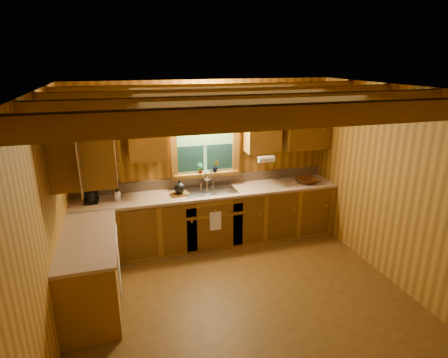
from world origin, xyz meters
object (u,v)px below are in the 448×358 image
object	(u,v)px
cutting_board	(180,194)
wicker_basket	(307,180)
sink	(210,193)
coffee_maker	(91,191)

from	to	relation	value
cutting_board	wicker_basket	bearing A→B (deg)	-12.40
sink	cutting_board	size ratio (longest dim) A/B	3.00
cutting_board	wicker_basket	size ratio (longest dim) A/B	0.78
coffee_maker	sink	bearing A→B (deg)	1.72
sink	cutting_board	xyz separation A→B (m)	(-0.49, -0.04, 0.06)
sink	cutting_board	distance (m)	0.50
cutting_board	sink	bearing A→B (deg)	-6.18
sink	coffee_maker	distance (m)	1.79
wicker_basket	sink	bearing A→B (deg)	177.12
sink	wicker_basket	bearing A→B (deg)	-2.88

